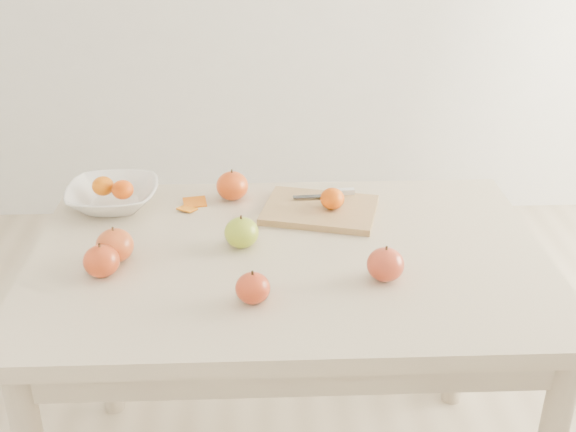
{
  "coord_description": "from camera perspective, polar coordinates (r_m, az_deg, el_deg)",
  "views": [
    {
      "loc": [
        -0.06,
        -1.46,
        1.58
      ],
      "look_at": [
        0.0,
        0.05,
        0.82
      ],
      "focal_mm": 45.0,
      "sensor_mm": 36.0,
      "label": 1
    }
  ],
  "objects": [
    {
      "name": "bowl_tangerine_near",
      "position": [
        1.94,
        -14.41,
        2.32
      ],
      "size": [
        0.06,
        0.06,
        0.05
      ],
      "primitive_type": "ellipsoid",
      "color": "#E06407",
      "rests_on": "fruit_bowl"
    },
    {
      "name": "apple_red_a",
      "position": [
        1.93,
        -4.43,
        2.39
      ],
      "size": [
        0.09,
        0.09,
        0.08
      ],
      "primitive_type": "ellipsoid",
      "color": "#9F1610",
      "rests_on": "table"
    },
    {
      "name": "table",
      "position": [
        1.73,
        0.07,
        -5.74
      ],
      "size": [
        1.2,
        0.8,
        0.75
      ],
      "color": "beige",
      "rests_on": "ground"
    },
    {
      "name": "apple_red_b",
      "position": [
        1.63,
        -14.53,
        -3.47
      ],
      "size": [
        0.08,
        0.08,
        0.07
      ],
      "primitive_type": "ellipsoid",
      "color": "maroon",
      "rests_on": "table"
    },
    {
      "name": "apple_red_d",
      "position": [
        1.68,
        -13.53,
        -2.28
      ],
      "size": [
        0.09,
        0.09,
        0.08
      ],
      "primitive_type": "ellipsoid",
      "color": "maroon",
      "rests_on": "table"
    },
    {
      "name": "apple_red_c",
      "position": [
        1.49,
        -2.8,
        -5.71
      ],
      "size": [
        0.07,
        0.07,
        0.07
      ],
      "primitive_type": "ellipsoid",
      "color": "#970B0C",
      "rests_on": "table"
    },
    {
      "name": "orange_peel_a",
      "position": [
        1.92,
        -7.37,
        0.97
      ],
      "size": [
        0.07,
        0.06,
        0.01
      ],
      "primitive_type": "cube",
      "rotation": [
        0.21,
        0.0,
        0.19
      ],
      "color": "orange",
      "rests_on": "table"
    },
    {
      "name": "orange_peel_b",
      "position": [
        1.89,
        -7.97,
        0.5
      ],
      "size": [
        0.06,
        0.05,
        0.01
      ],
      "primitive_type": "cube",
      "rotation": [
        -0.14,
        0.0,
        -0.54
      ],
      "color": "orange",
      "rests_on": "table"
    },
    {
      "name": "fruit_bowl",
      "position": [
        1.94,
        -13.66,
        1.52
      ],
      "size": [
        0.24,
        0.24,
        0.06
      ],
      "primitive_type": "imported",
      "color": "white",
      "rests_on": "table"
    },
    {
      "name": "board_tangerine",
      "position": [
        1.84,
        3.52,
        1.38
      ],
      "size": [
        0.06,
        0.06,
        0.05
      ],
      "primitive_type": "ellipsoid",
      "color": "#C74707",
      "rests_on": "cutting_board"
    },
    {
      "name": "apple_green",
      "position": [
        1.69,
        -3.69,
        -1.32
      ],
      "size": [
        0.08,
        0.08,
        0.07
      ],
      "primitive_type": "ellipsoid",
      "color": "#6D9C19",
      "rests_on": "table"
    },
    {
      "name": "cutting_board",
      "position": [
        1.86,
        2.54,
        0.49
      ],
      "size": [
        0.33,
        0.27,
        0.02
      ],
      "primitive_type": "cube",
      "rotation": [
        0.0,
        0.0,
        -0.25
      ],
      "color": "#AA7C55",
      "rests_on": "table"
    },
    {
      "name": "paring_knife",
      "position": [
        1.92,
        3.77,
        1.87
      ],
      "size": [
        0.17,
        0.05,
        0.01
      ],
      "color": "white",
      "rests_on": "cutting_board"
    },
    {
      "name": "bowl_tangerine_far",
      "position": [
        1.91,
        -12.94,
        2.05
      ],
      "size": [
        0.06,
        0.06,
        0.05
      ],
      "primitive_type": "ellipsoid",
      "color": "#CA4F07",
      "rests_on": "fruit_bowl"
    },
    {
      "name": "apple_red_e",
      "position": [
        1.57,
        7.71,
        -3.82
      ],
      "size": [
        0.08,
        0.08,
        0.07
      ],
      "primitive_type": "ellipsoid",
      "color": "maroon",
      "rests_on": "table"
    }
  ]
}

